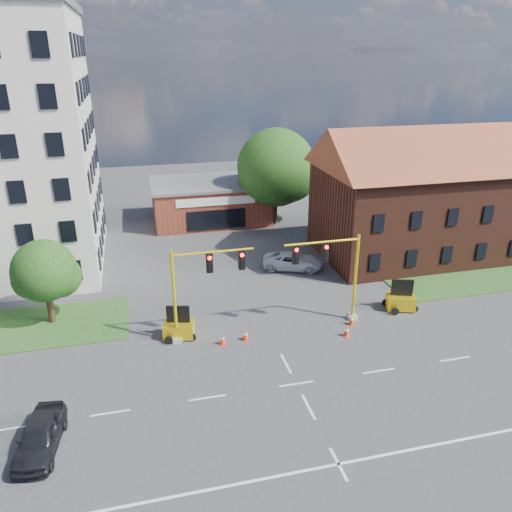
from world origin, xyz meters
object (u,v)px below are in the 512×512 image
signal_mast_east (333,269)px  sedan_dark (40,436)px  signal_mast_west (200,283)px  trailer_west (179,328)px  trailer_east (401,300)px  pickup_white (293,261)px

signal_mast_east → sedan_dark: size_ratio=1.43×
signal_mast_east → sedan_dark: (-17.38, -7.79, -3.18)m
signal_mast_west → trailer_west: bearing=160.7°
trailer_east → pickup_white: size_ratio=0.45×
trailer_west → sedan_dark: size_ratio=0.50×
trailer_west → signal_mast_east: bearing=11.3°
trailer_west → trailer_east: size_ratio=0.96×
signal_mast_west → pickup_white: size_ratio=1.23×
trailer_west → sedan_dark: (-7.22, -8.30, 0.06)m
pickup_white → signal_mast_west: bearing=156.7°
signal_mast_west → pickup_white: bearing=45.5°
signal_mast_east → trailer_west: (-10.17, 0.51, -3.24)m
signal_mast_west → trailer_east: (14.26, 0.48, -3.23)m
signal_mast_east → sedan_dark: 19.31m
trailer_east → sedan_dark: (-22.93, -8.26, 0.05)m
trailer_west → trailer_east: trailer_east is taller
signal_mast_west → sedan_dark: signal_mast_west is taller
signal_mast_west → sedan_dark: (-8.67, -7.79, -3.18)m
signal_mast_west → sedan_dark: size_ratio=1.43×
pickup_white → trailer_west: bearing=150.8°
pickup_white → sedan_dark: sedan_dark is taller
signal_mast_west → trailer_west: 3.59m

